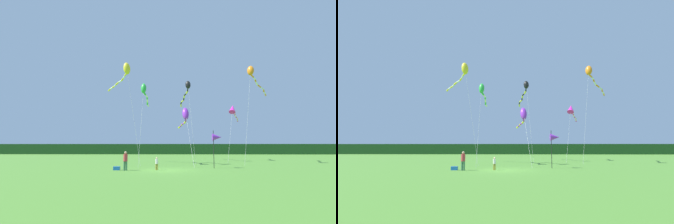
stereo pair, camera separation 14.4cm
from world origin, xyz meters
The scene contains 12 objects.
ground_plane centered at (0.00, 0.00, 0.00)m, with size 120.00×120.00×0.00m, color #4C842D.
distant_treeline centered at (0.00, 45.00, 1.36)m, with size 108.00×2.50×2.72m, color #193D19.
person_adult centered at (-3.58, -0.41, 0.93)m, with size 0.36×0.36×1.66m.
person_child centered at (-0.86, 0.07, 0.63)m, with size 0.25×0.25×1.13m.
cooler_box centered at (-4.41, -0.09, 0.16)m, with size 0.57×0.35×0.32m, color #1959B2.
banner_flag_pole centered at (4.90, 2.05, 2.95)m, with size 0.90×0.70×3.64m.
kite_green centered at (-2.79, 6.15, 8.53)m, with size 0.68×7.98×9.46m.
kite_black centered at (2.55, 12.83, 10.37)m, with size 1.61×9.89×11.42m.
kite_purple centered at (2.01, 6.77, 5.75)m, with size 1.48×7.99×6.79m.
kite_magenta centered at (9.62, 14.94, 7.60)m, with size 3.68×8.41×8.56m.
kite_orange centered at (11.03, 9.17, 11.35)m, with size 6.00×8.62×12.41m.
kite_yellow centered at (-5.48, 7.71, 11.51)m, with size 5.64×6.66×12.61m.
Camera 1 is at (0.75, -22.46, 2.10)m, focal length 26.47 mm.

